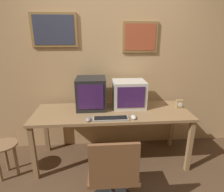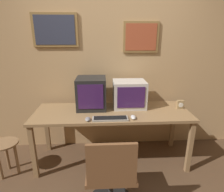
{
  "view_description": "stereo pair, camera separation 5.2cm",
  "coord_description": "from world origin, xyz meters",
  "px_view_note": "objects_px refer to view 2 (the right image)",
  "views": [
    {
      "loc": [
        -0.18,
        -1.32,
        1.73
      ],
      "look_at": [
        0.0,
        0.99,
        0.97
      ],
      "focal_mm": 30.0,
      "sensor_mm": 36.0,
      "label": 1
    },
    {
      "loc": [
        -0.13,
        -1.32,
        1.73
      ],
      "look_at": [
        0.0,
        0.99,
        0.97
      ],
      "focal_mm": 30.0,
      "sensor_mm": 36.0,
      "label": 2
    }
  ],
  "objects_px": {
    "office_chair": "(111,179)",
    "side_stool": "(6,151)",
    "monitor_left": "(91,93)",
    "mouse_far_corner": "(88,119)",
    "keyboard_main": "(110,119)",
    "monitor_right": "(129,94)",
    "desk_clock": "(180,104)",
    "mouse_near_keyboard": "(133,117)"
  },
  "relations": [
    {
      "from": "monitor_right",
      "to": "mouse_far_corner",
      "type": "bearing_deg",
      "value": -142.19
    },
    {
      "from": "keyboard_main",
      "to": "mouse_far_corner",
      "type": "height_order",
      "value": "mouse_far_corner"
    },
    {
      "from": "monitor_left",
      "to": "mouse_far_corner",
      "type": "bearing_deg",
      "value": -94.08
    },
    {
      "from": "mouse_near_keyboard",
      "to": "mouse_far_corner",
      "type": "bearing_deg",
      "value": -177.93
    },
    {
      "from": "keyboard_main",
      "to": "mouse_near_keyboard",
      "type": "xyz_separation_m",
      "value": [
        0.28,
        0.01,
        0.01
      ]
    },
    {
      "from": "keyboard_main",
      "to": "mouse_far_corner",
      "type": "distance_m",
      "value": 0.27
    },
    {
      "from": "monitor_left",
      "to": "side_stool",
      "type": "height_order",
      "value": "monitor_left"
    },
    {
      "from": "monitor_left",
      "to": "keyboard_main",
      "type": "relative_size",
      "value": 0.99
    },
    {
      "from": "monitor_right",
      "to": "mouse_far_corner",
      "type": "distance_m",
      "value": 0.72
    },
    {
      "from": "keyboard_main",
      "to": "mouse_far_corner",
      "type": "xyz_separation_m",
      "value": [
        -0.27,
        -0.01,
        0.0
      ]
    },
    {
      "from": "monitor_left",
      "to": "keyboard_main",
      "type": "distance_m",
      "value": 0.51
    },
    {
      "from": "mouse_far_corner",
      "to": "mouse_near_keyboard",
      "type": "bearing_deg",
      "value": 2.07
    },
    {
      "from": "monitor_left",
      "to": "office_chair",
      "type": "xyz_separation_m",
      "value": [
        0.22,
        -0.97,
        -0.59
      ]
    },
    {
      "from": "monitor_left",
      "to": "monitor_right",
      "type": "distance_m",
      "value": 0.52
    },
    {
      "from": "monitor_right",
      "to": "keyboard_main",
      "type": "height_order",
      "value": "monitor_right"
    },
    {
      "from": "mouse_far_corner",
      "to": "side_stool",
      "type": "height_order",
      "value": "mouse_far_corner"
    },
    {
      "from": "monitor_left",
      "to": "monitor_right",
      "type": "relative_size",
      "value": 0.96
    },
    {
      "from": "mouse_far_corner",
      "to": "desk_clock",
      "type": "relative_size",
      "value": 0.96
    },
    {
      "from": "desk_clock",
      "to": "side_stool",
      "type": "bearing_deg",
      "value": -173.28
    },
    {
      "from": "monitor_left",
      "to": "office_chair",
      "type": "distance_m",
      "value": 1.16
    },
    {
      "from": "monitor_left",
      "to": "desk_clock",
      "type": "bearing_deg",
      "value": -4.72
    },
    {
      "from": "monitor_right",
      "to": "keyboard_main",
      "type": "bearing_deg",
      "value": -124.26
    },
    {
      "from": "desk_clock",
      "to": "monitor_right",
      "type": "bearing_deg",
      "value": 170.93
    },
    {
      "from": "mouse_far_corner",
      "to": "desk_clock",
      "type": "bearing_deg",
      "value": 14.3
    },
    {
      "from": "office_chair",
      "to": "side_stool",
      "type": "relative_size",
      "value": 1.92
    },
    {
      "from": "monitor_left",
      "to": "mouse_near_keyboard",
      "type": "xyz_separation_m",
      "value": [
        0.52,
        -0.4,
        -0.19
      ]
    },
    {
      "from": "monitor_right",
      "to": "side_stool",
      "type": "xyz_separation_m",
      "value": [
        -1.6,
        -0.38,
        -0.6
      ]
    },
    {
      "from": "office_chair",
      "to": "desk_clock",
      "type": "bearing_deg",
      "value": 40.93
    },
    {
      "from": "monitor_right",
      "to": "side_stool",
      "type": "bearing_deg",
      "value": -166.58
    },
    {
      "from": "mouse_near_keyboard",
      "to": "office_chair",
      "type": "bearing_deg",
      "value": -117.92
    },
    {
      "from": "monitor_right",
      "to": "desk_clock",
      "type": "height_order",
      "value": "monitor_right"
    },
    {
      "from": "office_chair",
      "to": "monitor_left",
      "type": "bearing_deg",
      "value": 102.68
    },
    {
      "from": "keyboard_main",
      "to": "office_chair",
      "type": "bearing_deg",
      "value": -92.12
    },
    {
      "from": "desk_clock",
      "to": "office_chair",
      "type": "height_order",
      "value": "office_chair"
    },
    {
      "from": "side_stool",
      "to": "monitor_left",
      "type": "bearing_deg",
      "value": 19.05
    },
    {
      "from": "keyboard_main",
      "to": "office_chair",
      "type": "height_order",
      "value": "office_chair"
    },
    {
      "from": "mouse_near_keyboard",
      "to": "mouse_far_corner",
      "type": "height_order",
      "value": "mouse_near_keyboard"
    },
    {
      "from": "keyboard_main",
      "to": "side_stool",
      "type": "height_order",
      "value": "keyboard_main"
    },
    {
      "from": "keyboard_main",
      "to": "side_stool",
      "type": "xyz_separation_m",
      "value": [
        -1.31,
        0.04,
        -0.43
      ]
    },
    {
      "from": "desk_clock",
      "to": "side_stool",
      "type": "xyz_separation_m",
      "value": [
        -2.29,
        -0.27,
        -0.47
      ]
    },
    {
      "from": "mouse_near_keyboard",
      "to": "mouse_far_corner",
      "type": "distance_m",
      "value": 0.55
    },
    {
      "from": "office_chair",
      "to": "side_stool",
      "type": "distance_m",
      "value": 1.42
    }
  ]
}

